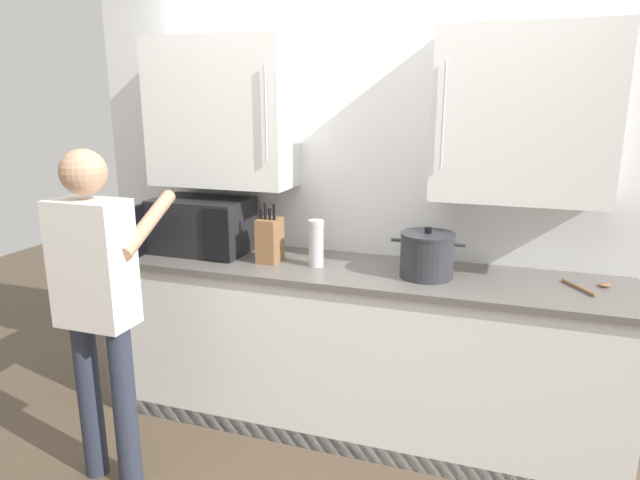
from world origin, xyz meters
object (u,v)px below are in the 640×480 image
(stock_pot, at_px, (427,255))
(person_figure, at_px, (97,292))
(knife_block, at_px, (270,240))
(thermos_flask, at_px, (316,243))
(wooden_spoon, at_px, (592,286))
(microwave_oven, at_px, (197,225))

(stock_pot, height_order, person_figure, person_figure)
(knife_block, xyz_separation_m, thermos_flask, (0.27, -0.00, 0.00))
(knife_block, bearing_deg, thermos_flask, -0.38)
(wooden_spoon, bearing_deg, stock_pot, -174.15)
(microwave_oven, height_order, knife_block, knife_block)
(microwave_oven, distance_m, knife_block, 0.49)
(thermos_flask, bearing_deg, microwave_oven, 175.43)
(stock_pot, relative_size, knife_block, 1.11)
(thermos_flask, relative_size, person_figure, 0.16)
(microwave_oven, xyz_separation_m, wooden_spoon, (2.10, 0.02, -0.15))
(stock_pot, relative_size, person_figure, 0.23)
(stock_pot, xyz_separation_m, person_figure, (-1.37, -0.77, -0.10))
(thermos_flask, bearing_deg, wooden_spoon, 3.59)
(person_figure, bearing_deg, thermos_flask, 43.98)
(microwave_oven, bearing_deg, thermos_flask, -4.57)
(wooden_spoon, bearing_deg, microwave_oven, -179.34)
(knife_block, distance_m, thermos_flask, 0.27)
(stock_pot, distance_m, knife_block, 0.85)
(stock_pot, bearing_deg, thermos_flask, -179.40)
(microwave_oven, bearing_deg, wooden_spoon, 0.66)
(stock_pot, distance_m, person_figure, 1.57)
(knife_block, distance_m, wooden_spoon, 1.62)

